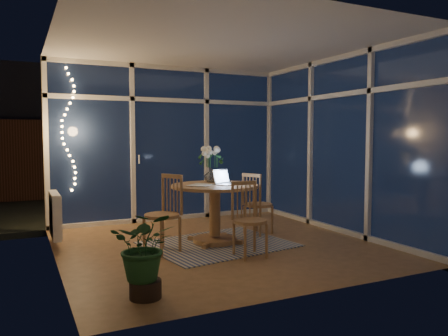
{
  "coord_description": "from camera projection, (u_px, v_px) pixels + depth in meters",
  "views": [
    {
      "loc": [
        -2.37,
        -5.12,
        1.4
      ],
      "look_at": [
        0.19,
        0.25,
        0.99
      ],
      "focal_mm": 35.0,
      "sensor_mm": 36.0,
      "label": 1
    }
  ],
  "objects": [
    {
      "name": "floor",
      "position": [
        219.0,
        245.0,
        5.72
      ],
      "size": [
        4.0,
        4.0,
        0.0
      ],
      "primitive_type": "plane",
      "color": "brown",
      "rests_on": "ground"
    },
    {
      "name": "ceiling",
      "position": [
        219.0,
        43.0,
        5.54
      ],
      "size": [
        4.0,
        4.0,
        0.0
      ],
      "primitive_type": "plane",
      "color": "silver",
      "rests_on": "wall_back"
    },
    {
      "name": "wall_back",
      "position": [
        170.0,
        144.0,
        7.43
      ],
      "size": [
        4.0,
        0.04,
        2.6
      ],
      "primitive_type": "cube",
      "color": "beige",
      "rests_on": "floor"
    },
    {
      "name": "wall_front",
      "position": [
        314.0,
        149.0,
        3.83
      ],
      "size": [
        4.0,
        0.04,
        2.6
      ],
      "primitive_type": "cube",
      "color": "beige",
      "rests_on": "floor"
    },
    {
      "name": "wall_left",
      "position": [
        53.0,
        147.0,
        4.77
      ],
      "size": [
        0.04,
        4.0,
        2.6
      ],
      "primitive_type": "cube",
      "color": "beige",
      "rests_on": "floor"
    },
    {
      "name": "wall_right",
      "position": [
        341.0,
        144.0,
        6.49
      ],
      "size": [
        0.04,
        4.0,
        2.6
      ],
      "primitive_type": "cube",
      "color": "beige",
      "rests_on": "floor"
    },
    {
      "name": "window_wall_back",
      "position": [
        171.0,
        144.0,
        7.4
      ],
      "size": [
        4.0,
        0.1,
        2.6
      ],
      "primitive_type": "cube",
      "color": "white",
      "rests_on": "floor"
    },
    {
      "name": "window_wall_right",
      "position": [
        339.0,
        145.0,
        6.47
      ],
      "size": [
        0.1,
        4.0,
        2.6
      ],
      "primitive_type": "cube",
      "color": "white",
      "rests_on": "floor"
    },
    {
      "name": "radiator",
      "position": [
        55.0,
        215.0,
        5.67
      ],
      "size": [
        0.1,
        0.7,
        0.58
      ],
      "primitive_type": "cube",
      "color": "white",
      "rests_on": "wall_left"
    },
    {
      "name": "fairy_lights",
      "position": [
        68.0,
        129.0,
        6.6
      ],
      "size": [
        0.24,
        0.1,
        1.85
      ],
      "primitive_type": null,
      "color": "#FFBA66",
      "rests_on": "window_wall_back"
    },
    {
      "name": "garden_patio",
      "position": [
        150.0,
        199.0,
        10.44
      ],
      "size": [
        12.0,
        6.0,
        0.1
      ],
      "primitive_type": "cube",
      "color": "black",
      "rests_on": "ground"
    },
    {
      "name": "garden_fence",
      "position": [
        124.0,
        158.0,
        10.61
      ],
      "size": [
        11.0,
        0.08,
        1.8
      ],
      "primitive_type": "cube",
      "color": "#321C12",
      "rests_on": "ground"
    },
    {
      "name": "neighbour_roof",
      "position": [
        111.0,
        111.0,
        13.35
      ],
      "size": [
        7.0,
        3.0,
        2.2
      ],
      "primitive_type": "cube",
      "color": "#2F3138",
      "rests_on": "ground"
    },
    {
      "name": "garden_shrubs",
      "position": [
        107.0,
        187.0,
        8.41
      ],
      "size": [
        0.9,
        0.9,
        0.9
      ],
      "primitive_type": "sphere",
      "color": "black",
      "rests_on": "ground"
    },
    {
      "name": "rug",
      "position": [
        218.0,
        244.0,
        5.73
      ],
      "size": [
        1.97,
        1.67,
        0.01
      ],
      "primitive_type": "cube",
      "rotation": [
        0.0,
        0.0,
        0.15
      ],
      "color": "beige",
      "rests_on": "floor"
    },
    {
      "name": "dining_table",
      "position": [
        215.0,
        214.0,
        5.8
      ],
      "size": [
        1.31,
        1.31,
        0.78
      ],
      "primitive_type": "cylinder",
      "rotation": [
        0.0,
        0.0,
        0.15
      ],
      "color": "#AD724E",
      "rests_on": "floor"
    },
    {
      "name": "chair_left",
      "position": [
        162.0,
        214.0,
        5.29
      ],
      "size": [
        0.6,
        0.6,
        0.97
      ],
      "primitive_type": "cube",
      "rotation": [
        0.0,
        0.0,
        -1.12
      ],
      "color": "#AD724E",
      "rests_on": "floor"
    },
    {
      "name": "chair_right",
      "position": [
        258.0,
        203.0,
        6.31
      ],
      "size": [
        0.55,
        0.55,
        0.91
      ],
      "primitive_type": "cube",
      "rotation": [
        0.0,
        0.0,
        1.97
      ],
      "color": "#AD724E",
      "rests_on": "floor"
    },
    {
      "name": "chair_front",
      "position": [
        250.0,
        219.0,
        5.11
      ],
      "size": [
        0.42,
        0.42,
        0.9
      ],
      "primitive_type": "cube",
      "rotation": [
        0.0,
        0.0,
        -0.0
      ],
      "color": "#AD724E",
      "rests_on": "floor"
    },
    {
      "name": "laptop",
      "position": [
        228.0,
        176.0,
        5.74
      ],
      "size": [
        0.38,
        0.37,
        0.22
      ],
      "primitive_type": null,
      "rotation": [
        0.0,
        0.0,
        0.44
      ],
      "color": "silver",
      "rests_on": "dining_table"
    },
    {
      "name": "flower_vase",
      "position": [
        211.0,
        175.0,
        6.05
      ],
      "size": [
        0.23,
        0.23,
        0.21
      ],
      "primitive_type": "imported",
      "rotation": [
        0.0,
        0.0,
        0.15
      ],
      "color": "silver",
      "rests_on": "dining_table"
    },
    {
      "name": "bowl",
      "position": [
        223.0,
        181.0,
        6.06
      ],
      "size": [
        0.17,
        0.17,
        0.04
      ],
      "primitive_type": "imported",
      "rotation": [
        0.0,
        0.0,
        0.15
      ],
      "color": "silver",
      "rests_on": "dining_table"
    },
    {
      "name": "newspapers",
      "position": [
        200.0,
        185.0,
        5.67
      ],
      "size": [
        0.43,
        0.4,
        0.01
      ],
      "primitive_type": "cube",
      "rotation": [
        0.0,
        0.0,
        0.53
      ],
      "color": "white",
      "rests_on": "dining_table"
    },
    {
      "name": "phone",
      "position": [
        227.0,
        184.0,
        5.74
      ],
      "size": [
        0.11,
        0.08,
        0.01
      ],
      "primitive_type": "cube",
      "rotation": [
        0.0,
        0.0,
        0.29
      ],
      "color": "black",
      "rests_on": "dining_table"
    },
    {
      "name": "potted_plant",
      "position": [
        145.0,
        255.0,
        3.79
      ],
      "size": [
        0.68,
        0.64,
        0.76
      ],
      "primitive_type": "imported",
      "rotation": [
        0.0,
        0.0,
        -0.38
      ],
      "color": "#1B4B25",
      "rests_on": "floor"
    }
  ]
}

